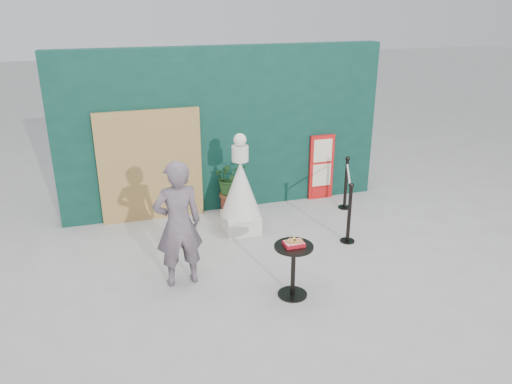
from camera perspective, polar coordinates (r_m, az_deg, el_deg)
name	(u,v)px	position (r m, az deg, el deg)	size (l,w,h in m)	color
ground	(282,289)	(7.05, 2.97, -11.03)	(60.00, 60.00, 0.00)	#ADAAA5
back_wall	(224,130)	(9.25, -3.63, 7.09)	(6.00, 0.30, 3.00)	#0B3127
bamboo_fence	(151,166)	(8.97, -11.95, 2.88)	(1.80, 0.08, 2.00)	tan
woman	(178,224)	(6.85, -8.88, -3.67)	(0.66, 0.43, 1.81)	slate
menu_board	(321,167)	(9.92, 7.48, 2.82)	(0.50, 0.07, 1.30)	red
statue	(241,193)	(8.39, -1.77, -0.08)	(0.68, 0.68, 1.73)	white
cafe_table	(293,263)	(6.68, 4.29, -8.04)	(0.52, 0.52, 0.75)	black
food_basket	(294,243)	(6.55, 4.37, -5.83)	(0.26, 0.19, 0.11)	red
planter	(230,181)	(9.26, -3.00, 1.23)	(0.60, 0.52, 1.02)	brown
stanchion_barrier	(347,198)	(8.89, 10.41, -0.65)	(0.84, 1.54, 1.03)	black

